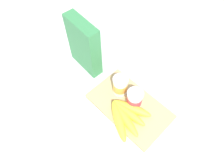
{
  "coord_description": "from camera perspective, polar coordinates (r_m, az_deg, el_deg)",
  "views": [
    {
      "loc": [
        0.24,
        -0.35,
        0.82
      ],
      "look_at": [
        -0.11,
        0.0,
        0.07
      ],
      "focal_mm": 33.09,
      "sensor_mm": 36.0,
      "label": 1
    }
  ],
  "objects": [
    {
      "name": "cereal_box",
      "position": [
        0.96,
        -7.73,
        10.43
      ],
      "size": [
        0.19,
        0.07,
        0.27
      ],
      "primitive_type": "cube",
      "rotation": [
        0.0,
        0.0,
        3.08
      ],
      "color": "#38844C",
      "rests_on": "ground_plane"
    },
    {
      "name": "yogurt_cup_back",
      "position": [
        0.88,
        6.24,
        -4.1
      ],
      "size": [
        0.07,
        0.07,
        0.09
      ],
      "color": "white",
      "rests_on": "cutting_board"
    },
    {
      "name": "yogurt_cup_front",
      "position": [
        0.9,
        2.29,
        -0.39
      ],
      "size": [
        0.07,
        0.07,
        0.09
      ],
      "color": "white",
      "rests_on": "cutting_board"
    },
    {
      "name": "ground_plane",
      "position": [
        0.93,
        4.86,
        -6.42
      ],
      "size": [
        2.4,
        2.4,
        0.0
      ],
      "primitive_type": "plane",
      "color": "silver"
    },
    {
      "name": "banana_bunch",
      "position": [
        0.87,
        3.81,
        -8.56
      ],
      "size": [
        0.19,
        0.19,
        0.04
      ],
      "color": "yellow",
      "rests_on": "cutting_board"
    },
    {
      "name": "cutting_board",
      "position": [
        0.92,
        4.9,
        -6.16
      ],
      "size": [
        0.35,
        0.21,
        0.02
      ],
      "primitive_type": "cube",
      "color": "tan",
      "rests_on": "ground_plane"
    }
  ]
}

